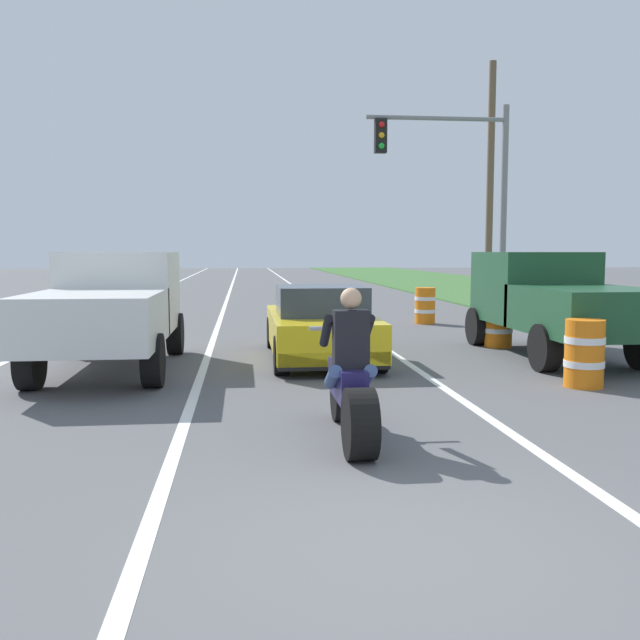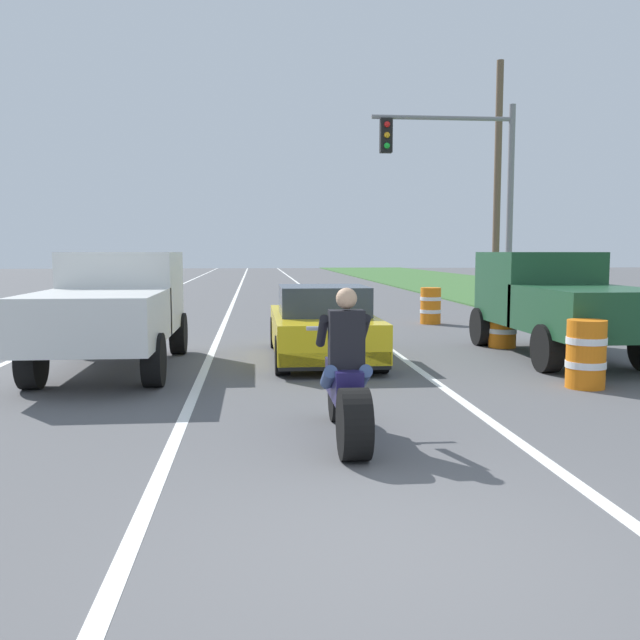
% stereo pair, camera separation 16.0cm
% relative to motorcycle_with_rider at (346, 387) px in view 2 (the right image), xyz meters
% --- Properties ---
extents(ground_plane, '(160.00, 160.00, 0.00)m').
position_rel_motorcycle_with_rider_xyz_m(ground_plane, '(0.01, -2.72, -0.59)').
color(ground_plane, '#565659').
extents(lane_stripe_left_solid, '(0.14, 120.00, 0.01)m').
position_rel_motorcycle_with_rider_xyz_m(lane_stripe_left_solid, '(-5.39, 17.28, -0.59)').
color(lane_stripe_left_solid, white).
rests_on(lane_stripe_left_solid, ground).
extents(lane_stripe_right_solid, '(0.14, 120.00, 0.01)m').
position_rel_motorcycle_with_rider_xyz_m(lane_stripe_right_solid, '(1.81, 17.28, -0.59)').
color(lane_stripe_right_solid, white).
rests_on(lane_stripe_right_solid, ground).
extents(lane_stripe_centre_dashed, '(0.14, 120.00, 0.01)m').
position_rel_motorcycle_with_rider_xyz_m(lane_stripe_centre_dashed, '(-1.79, 17.28, -0.59)').
color(lane_stripe_centre_dashed, white).
rests_on(lane_stripe_centre_dashed, ground).
extents(grass_verge_right, '(10.00, 120.00, 0.06)m').
position_rel_motorcycle_with_rider_xyz_m(grass_verge_right, '(11.93, 17.28, -0.56)').
color(grass_verge_right, '#3D6B33').
rests_on(grass_verge_right, ground).
extents(motorcycle_with_rider, '(0.70, 2.21, 1.62)m').
position_rel_motorcycle_with_rider_xyz_m(motorcycle_with_rider, '(0.00, 0.00, 0.00)').
color(motorcycle_with_rider, black).
rests_on(motorcycle_with_rider, ground).
extents(sports_car_yellow, '(1.84, 4.30, 1.37)m').
position_rel_motorcycle_with_rider_xyz_m(sports_car_yellow, '(0.30, 5.61, 0.04)').
color(sports_car_yellow, yellow).
rests_on(sports_car_yellow, ground).
extents(pickup_truck_left_lane_white, '(2.02, 4.80, 1.98)m').
position_rel_motorcycle_with_rider_xyz_m(pickup_truck_left_lane_white, '(-3.30, 4.86, 0.51)').
color(pickup_truck_left_lane_white, silver).
rests_on(pickup_truck_left_lane_white, ground).
extents(pickup_truck_right_shoulder_dark_green, '(2.02, 4.80, 1.98)m').
position_rel_motorcycle_with_rider_xyz_m(pickup_truck_right_shoulder_dark_green, '(4.73, 5.52, 0.51)').
color(pickup_truck_right_shoulder_dark_green, '#1E4C2D').
rests_on(pickup_truck_right_shoulder_dark_green, ground).
extents(traffic_light_mast_near, '(3.99, 0.34, 6.00)m').
position_rel_motorcycle_with_rider_xyz_m(traffic_light_mast_near, '(4.94, 11.79, 3.36)').
color(traffic_light_mast_near, gray).
rests_on(traffic_light_mast_near, ground).
extents(utility_pole_roadside, '(0.24, 0.24, 8.36)m').
position_rel_motorcycle_with_rider_xyz_m(utility_pole_roadside, '(7.30, 16.16, 3.59)').
color(utility_pole_roadside, brown).
rests_on(utility_pole_roadside, ground).
extents(construction_barrel_nearest, '(0.58, 0.58, 1.00)m').
position_rel_motorcycle_with_rider_xyz_m(construction_barrel_nearest, '(3.87, 2.58, -0.09)').
color(construction_barrel_nearest, orange).
rests_on(construction_barrel_nearest, ground).
extents(construction_barrel_mid, '(0.58, 0.58, 1.00)m').
position_rel_motorcycle_with_rider_xyz_m(construction_barrel_mid, '(4.19, 6.88, -0.09)').
color(construction_barrel_mid, orange).
rests_on(construction_barrel_mid, ground).
extents(construction_barrel_far, '(0.58, 0.58, 1.00)m').
position_rel_motorcycle_with_rider_xyz_m(construction_barrel_far, '(3.90, 11.68, -0.09)').
color(construction_barrel_far, orange).
rests_on(construction_barrel_far, ground).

